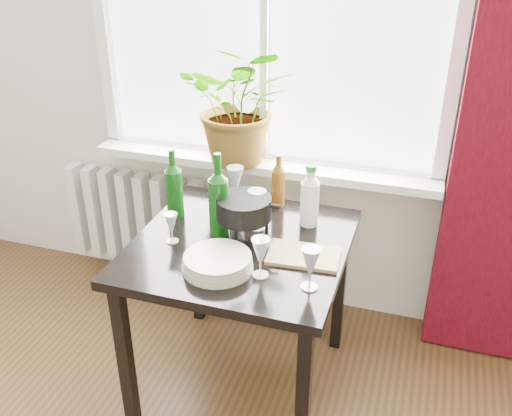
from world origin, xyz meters
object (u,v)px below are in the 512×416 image
(wine_bottle_left, at_px, (174,183))
(bottle_amber, at_px, (278,180))
(cleaning_bottle, at_px, (310,195))
(tv_remote, at_px, (223,272))
(wineglass_back_left, at_px, (235,185))
(plate_stack, at_px, (218,262))
(potted_plant, at_px, (242,104))
(wineglass_front_left, at_px, (172,228))
(wineglass_back_center, at_px, (257,209))
(wine_bottle_right, at_px, (218,194))
(table, at_px, (241,261))
(wineglass_far_right, at_px, (310,268))
(radiator, at_px, (136,218))
(fondue_pot, at_px, (244,217))
(wineglass_front_right, at_px, (260,257))
(cutting_board, at_px, (304,256))

(wine_bottle_left, relative_size, bottle_amber, 1.26)
(cleaning_bottle, distance_m, tv_remote, 0.52)
(wineglass_back_left, distance_m, plate_stack, 0.54)
(potted_plant, relative_size, wineglass_front_left, 4.42)
(wineglass_back_center, bearing_deg, wine_bottle_right, -149.02)
(wine_bottle_left, height_order, tv_remote, wine_bottle_left)
(wine_bottle_left, xyz_separation_m, wineglass_front_left, (0.08, -0.21, -0.09))
(wineglass_front_left, bearing_deg, tv_remote, -28.60)
(potted_plant, distance_m, wine_bottle_left, 0.51)
(table, bearing_deg, plate_stack, -94.51)
(wine_bottle_right, xyz_separation_m, wineglass_far_right, (0.44, -0.27, -0.10))
(radiator, relative_size, bottle_amber, 3.22)
(fondue_pot, bearing_deg, wine_bottle_right, 178.57)
(table, xyz_separation_m, potted_plant, (-0.18, 0.55, 0.48))
(bottle_amber, height_order, wineglass_front_right, bottle_amber)
(potted_plant, height_order, wineglass_back_left, potted_plant)
(fondue_pot, bearing_deg, plate_stack, -98.03)
(wineglass_far_right, relative_size, wineglass_back_left, 0.91)
(wineglass_far_right, relative_size, cutting_board, 0.61)
(table, height_order, tv_remote, tv_remote)
(wineglass_front_left, bearing_deg, fondue_pot, 27.36)
(wineglass_front_left, bearing_deg, wineglass_back_left, 72.28)
(table, height_order, cleaning_bottle, cleaning_bottle)
(potted_plant, height_order, wineglass_far_right, potted_plant)
(wineglass_front_left, bearing_deg, wine_bottle_left, 111.30)
(potted_plant, bearing_deg, radiator, 173.25)
(wineglass_back_center, bearing_deg, wineglass_back_left, 130.54)
(wineglass_back_left, bearing_deg, wineglass_front_left, -107.72)
(tv_remote, relative_size, cutting_board, 0.62)
(radiator, relative_size, tv_remote, 4.67)
(table, xyz_separation_m, wineglass_back_center, (0.03, 0.13, 0.18))
(wineglass_front_left, xyz_separation_m, fondue_pot, (0.26, 0.13, 0.02))
(radiator, xyz_separation_m, wineglass_far_right, (1.19, -0.85, 0.44))
(plate_stack, height_order, fondue_pot, fondue_pot)
(fondue_pot, bearing_deg, wine_bottle_left, 162.63)
(potted_plant, distance_m, wineglass_front_right, 0.88)
(cleaning_bottle, distance_m, wineglass_far_right, 0.47)
(tv_remote, bearing_deg, table, 63.01)
(radiator, distance_m, table, 1.09)
(table, xyz_separation_m, wineglass_back_left, (-0.13, 0.32, 0.18))
(wineglass_front_right, distance_m, fondue_pot, 0.30)
(wineglass_far_right, xyz_separation_m, tv_remote, (-0.32, -0.01, -0.07))
(wineglass_far_right, bearing_deg, fondue_pot, 141.17)
(wineglass_back_left, bearing_deg, potted_plant, 101.50)
(plate_stack, bearing_deg, wineglass_front_left, 152.69)
(wineglass_front_right, bearing_deg, wine_bottle_right, 135.83)
(wine_bottle_right, bearing_deg, table, -23.53)
(cutting_board, bearing_deg, tv_remote, -142.12)
(wineglass_front_right, height_order, wineglass_front_left, wineglass_front_right)
(table, relative_size, wineglass_back_center, 4.69)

